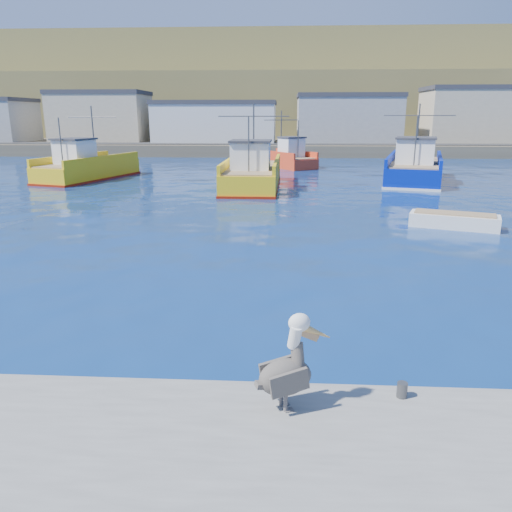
{
  "coord_description": "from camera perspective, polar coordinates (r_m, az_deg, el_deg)",
  "views": [
    {
      "loc": [
        0.73,
        -11.93,
        5.67
      ],
      "look_at": [
        -0.15,
        3.09,
        1.39
      ],
      "focal_mm": 35.0,
      "sensor_mm": 36.0,
      "label": 1
    }
  ],
  "objects": [
    {
      "name": "ground",
      "position": [
        13.22,
        -0.13,
        -9.52
      ],
      "size": [
        260.0,
        260.0,
        0.0
      ],
      "primitive_type": "plane",
      "color": "#071A57",
      "rests_on": "ground"
    },
    {
      "name": "dock_bollards",
      "position": [
        9.89,
        2.22,
        -14.62
      ],
      "size": [
        36.2,
        0.2,
        0.3
      ],
      "color": "#4C4C4C",
      "rests_on": "dock"
    },
    {
      "name": "far_shore",
      "position": [
        121.18,
        3.14,
        17.39
      ],
      "size": [
        200.0,
        81.0,
        24.0
      ],
      "color": "brown",
      "rests_on": "ground"
    },
    {
      "name": "trawler_yellow_a",
      "position": [
        48.39,
        -18.8,
        9.54
      ],
      "size": [
        6.72,
        11.87,
        6.51
      ],
      "color": "yellow",
      "rests_on": "ground"
    },
    {
      "name": "trawler_yellow_b",
      "position": [
        40.45,
        -0.42,
        9.35
      ],
      "size": [
        5.74,
        12.17,
        6.62
      ],
      "color": "yellow",
      "rests_on": "ground"
    },
    {
      "name": "trawler_blue",
      "position": [
        46.44,
        17.63,
        9.49
      ],
      "size": [
        7.55,
        13.27,
        6.68
      ],
      "color": "#021992",
      "rests_on": "ground"
    },
    {
      "name": "boat_orange",
      "position": [
        56.8,
        3.49,
        11.15
      ],
      "size": [
        7.27,
        8.8,
        6.1
      ],
      "color": "red",
      "rests_on": "ground"
    },
    {
      "name": "skiff_mid",
      "position": [
        27.93,
        21.68,
        3.66
      ],
      "size": [
        4.63,
        2.93,
        0.95
      ],
      "color": "silver",
      "rests_on": "ground"
    },
    {
      "name": "pelican",
      "position": [
        9.18,
        3.69,
        -12.76
      ],
      "size": [
        1.44,
        0.92,
        1.82
      ],
      "color": "#595451",
      "rests_on": "dock"
    }
  ]
}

